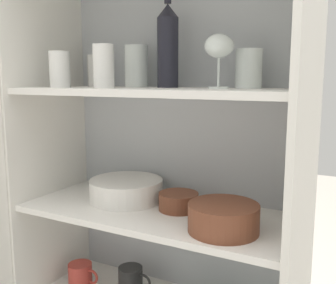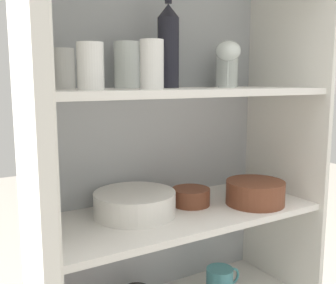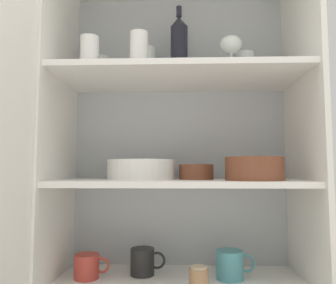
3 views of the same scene
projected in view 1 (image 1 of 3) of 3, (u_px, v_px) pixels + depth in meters
cupboard_back_panel at (183, 190)px, 1.39m from camera, size 0.89×0.02×1.48m
cupboard_side_left at (53, 187)px, 1.43m from camera, size 0.02×0.39×1.48m
cupboard_side_right at (301, 230)px, 1.03m from camera, size 0.02×0.39×1.48m
shelf_board_middle at (156, 213)px, 1.23m from camera, size 0.85×0.36×0.02m
shelf_board_upper at (156, 91)px, 1.17m from camera, size 0.85×0.36×0.02m
tumbler_glass_0 at (136, 66)px, 1.31m from camera, size 0.08×0.08×0.14m
tumbler_glass_1 at (60, 69)px, 1.24m from camera, size 0.07×0.07×0.11m
tumbler_glass_2 at (104, 66)px, 1.17m from camera, size 0.06×0.06×0.13m
tumbler_glass_3 at (249, 69)px, 1.13m from camera, size 0.08×0.08×0.11m
tumbler_glass_4 at (97, 71)px, 1.42m from camera, size 0.07×0.07×0.11m
wine_glass_0 at (219, 48)px, 1.08m from camera, size 0.08×0.08×0.15m
wine_bottle at (169, 46)px, 1.22m from camera, size 0.07×0.07×0.30m
plate_stack_white at (126, 190)px, 1.33m from camera, size 0.25×0.25×0.07m
mixing_bowl_large at (224, 217)px, 1.05m from camera, size 0.19×0.19×0.08m
serving_bowl_small at (178, 200)px, 1.23m from camera, size 0.13×0.13×0.05m
coffee_mug_extra_1 at (131, 280)px, 1.39m from camera, size 0.13×0.09×0.09m
coffee_mug_extra_2 at (81, 275)px, 1.44m from camera, size 0.12×0.09×0.08m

